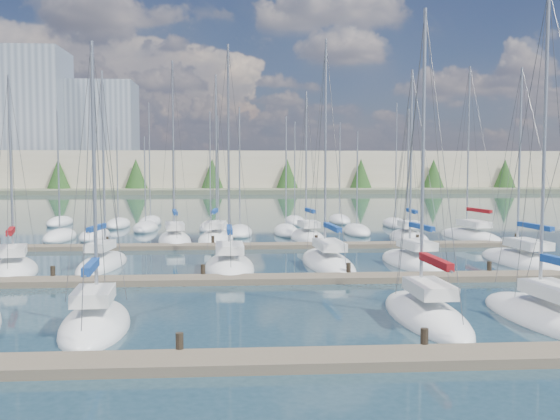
{
  "coord_description": "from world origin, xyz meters",
  "views": [
    {
      "loc": [
        -2.14,
        -16.89,
        6.16
      ],
      "look_at": [
        0.0,
        14.0,
        4.0
      ],
      "focal_mm": 40.0,
      "sensor_mm": 36.0,
      "label": 1
    }
  ],
  "objects": [
    {
      "name": "sailboat_h",
      "position": [
        -15.12,
        19.9,
        0.18
      ],
      "size": [
        4.46,
        7.59,
        12.19
      ],
      "rotation": [
        0.0,
        0.0,
        0.26
      ],
      "color": "white",
      "rests_on": "ground"
    },
    {
      "name": "dock_mid",
      "position": [
        0.0,
        16.01,
        0.15
      ],
      "size": [
        44.0,
        1.93,
        1.1
      ],
      "color": "#6B5E4C",
      "rests_on": "ground"
    },
    {
      "name": "sailboat_m",
      "position": [
        15.89,
        20.93,
        0.17
      ],
      "size": [
        3.67,
        9.75,
        13.14
      ],
      "rotation": [
        0.0,
        0.0,
        0.08
      ],
      "color": "white",
      "rests_on": "ground"
    },
    {
      "name": "sailboat_e",
      "position": [
        10.21,
        6.58,
        0.18
      ],
      "size": [
        3.79,
        9.05,
        13.9
      ],
      "rotation": [
        0.0,
        0.0,
        0.11
      ],
      "color": "white",
      "rests_on": "ground"
    },
    {
      "name": "ground",
      "position": [
        0.0,
        60.0,
        0.0
      ],
      "size": [
        400.0,
        400.0,
        0.0
      ],
      "primitive_type": "plane",
      "color": "#243D49",
      "rests_on": "ground"
    },
    {
      "name": "dock_near",
      "position": [
        0.0,
        2.01,
        0.15
      ],
      "size": [
        44.0,
        1.93,
        1.1
      ],
      "color": "#6B5E4C",
      "rests_on": "ground"
    },
    {
      "name": "sailboat_c",
      "position": [
        -7.54,
        6.87,
        0.18
      ],
      "size": [
        3.12,
        7.0,
        11.65
      ],
      "rotation": [
        0.0,
        0.0,
        0.09
      ],
      "color": "white",
      "rests_on": "ground"
    },
    {
      "name": "sailboat_l",
      "position": [
        8.9,
        21.08,
        0.18
      ],
      "size": [
        3.75,
        8.82,
        12.95
      ],
      "rotation": [
        0.0,
        0.0,
        0.11
      ],
      "color": "white",
      "rests_on": "ground"
    },
    {
      "name": "sailboat_o",
      "position": [
        -3.9,
        35.11,
        0.19
      ],
      "size": [
        3.38,
        7.96,
        14.55
      ],
      "rotation": [
        0.0,
        0.0,
        -0.07
      ],
      "color": "white",
      "rests_on": "ground"
    },
    {
      "name": "sailboat_i",
      "position": [
        -10.41,
        21.68,
        0.2
      ],
      "size": [
        2.87,
        7.87,
        12.76
      ],
      "rotation": [
        0.0,
        0.0,
        -0.09
      ],
      "color": "white",
      "rests_on": "ground"
    },
    {
      "name": "sailboat_q",
      "position": [
        12.27,
        34.3,
        0.17
      ],
      "size": [
        3.23,
        8.17,
        11.74
      ],
      "rotation": [
        0.0,
        0.0,
        -0.05
      ],
      "color": "white",
      "rests_on": "ground"
    },
    {
      "name": "sailboat_p",
      "position": [
        3.82,
        35.25,
        0.19
      ],
      "size": [
        3.42,
        7.99,
        13.23
      ],
      "rotation": [
        0.0,
        0.0,
        0.11
      ],
      "color": "white",
      "rests_on": "ground"
    },
    {
      "name": "sailboat_j",
      "position": [
        -2.61,
        20.26,
        0.18
      ],
      "size": [
        3.24,
        8.59,
        14.21
      ],
      "rotation": [
        0.0,
        0.0,
        0.03
      ],
      "color": "white",
      "rests_on": "ground"
    },
    {
      "name": "sailboat_d",
      "position": [
        5.44,
        7.4,
        0.19
      ],
      "size": [
        2.75,
        8.13,
        13.25
      ],
      "rotation": [
        0.0,
        0.0,
        0.03
      ],
      "color": "white",
      "rests_on": "ground"
    },
    {
      "name": "dock_far",
      "position": [
        0.0,
        30.01,
        0.15
      ],
      "size": [
        44.0,
        1.93,
        1.1
      ],
      "color": "#6B5E4C",
      "rests_on": "ground"
    },
    {
      "name": "sailboat_r",
      "position": [
        17.79,
        34.71,
        0.19
      ],
      "size": [
        4.1,
        9.88,
        15.43
      ],
      "rotation": [
        0.0,
        0.0,
        0.14
      ],
      "color": "white",
      "rests_on": "ground"
    },
    {
      "name": "shoreline",
      "position": [
        -13.29,
        149.77,
        7.44
      ],
      "size": [
        400.0,
        60.0,
        38.0
      ],
      "color": "#666B51",
      "rests_on": "ground"
    },
    {
      "name": "sailboat_n",
      "position": [
        -7.24,
        34.28,
        0.2
      ],
      "size": [
        3.81,
        8.97,
        15.51
      ],
      "rotation": [
        0.0,
        0.0,
        0.14
      ],
      "color": "white",
      "rests_on": "ground"
    },
    {
      "name": "sailboat_k",
      "position": [
        3.49,
        21.35,
        0.19
      ],
      "size": [
        3.35,
        10.08,
        14.84
      ],
      "rotation": [
        0.0,
        0.0,
        0.07
      ],
      "color": "white",
      "rests_on": "ground"
    },
    {
      "name": "distant_boats",
      "position": [
        -4.34,
        43.76,
        0.29
      ],
      "size": [
        36.93,
        20.75,
        13.3
      ],
      "color": "#9EA0A5",
      "rests_on": "ground"
    }
  ]
}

